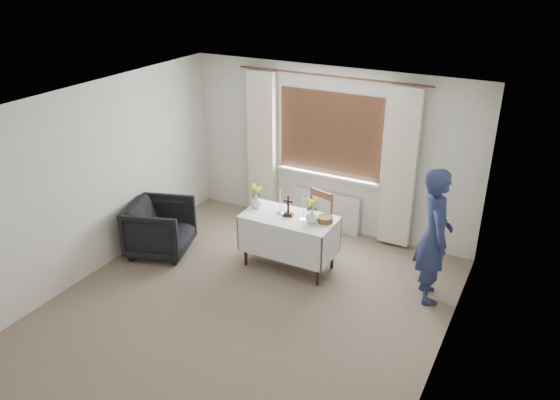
# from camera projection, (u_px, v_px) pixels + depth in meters

# --- Properties ---
(ground) EXTENTS (5.00, 5.00, 0.00)m
(ground) POSITION_uv_depth(u_px,v_px,m) (244.00, 310.00, 6.59)
(ground) COLOR gray
(ground) RESTS_ON ground
(altar_table) EXTENTS (1.24, 0.64, 0.76)m
(altar_table) POSITION_uv_depth(u_px,v_px,m) (289.00, 242.00, 7.35)
(altar_table) COLOR white
(altar_table) RESTS_ON ground
(wooden_chair) EXTENTS (0.52, 0.52, 0.92)m
(wooden_chair) POSITION_uv_depth(u_px,v_px,m) (313.00, 224.00, 7.66)
(wooden_chair) COLOR #57331D
(wooden_chair) RESTS_ON ground
(armchair) EXTENTS (1.06, 1.05, 0.77)m
(armchair) POSITION_uv_depth(u_px,v_px,m) (160.00, 228.00, 7.71)
(armchair) COLOR black
(armchair) RESTS_ON ground
(person) EXTENTS (0.64, 0.74, 1.72)m
(person) POSITION_uv_depth(u_px,v_px,m) (434.00, 236.00, 6.50)
(person) COLOR navy
(person) RESTS_ON ground
(radiator) EXTENTS (1.10, 0.10, 0.60)m
(radiator) POSITION_uv_depth(u_px,v_px,m) (325.00, 211.00, 8.41)
(radiator) COLOR silver
(radiator) RESTS_ON ground
(wooden_cross) EXTENTS (0.15, 0.12, 0.29)m
(wooden_cross) POSITION_uv_depth(u_px,v_px,m) (288.00, 206.00, 7.15)
(wooden_cross) COLOR black
(wooden_cross) RESTS_ON altar_table
(candlestick_left) EXTENTS (0.12, 0.12, 0.36)m
(candlestick_left) POSITION_uv_depth(u_px,v_px,m) (280.00, 201.00, 7.20)
(candlestick_left) COLOR silver
(candlestick_left) RESTS_ON altar_table
(candlestick_right) EXTENTS (0.12, 0.12, 0.32)m
(candlestick_right) POSITION_uv_depth(u_px,v_px,m) (303.00, 209.00, 7.03)
(candlestick_right) COLOR silver
(candlestick_right) RESTS_ON altar_table
(flower_vase_left) EXTENTS (0.20, 0.20, 0.17)m
(flower_vase_left) POSITION_uv_depth(u_px,v_px,m) (256.00, 201.00, 7.42)
(flower_vase_left) COLOR white
(flower_vase_left) RESTS_ON altar_table
(flower_vase_right) EXTENTS (0.18, 0.18, 0.18)m
(flower_vase_right) POSITION_uv_depth(u_px,v_px,m) (312.00, 216.00, 7.00)
(flower_vase_right) COLOR white
(flower_vase_right) RESTS_ON altar_table
(wicker_basket) EXTENTS (0.27, 0.27, 0.08)m
(wicker_basket) POSITION_uv_depth(u_px,v_px,m) (325.00, 219.00, 7.03)
(wicker_basket) COLOR brown
(wicker_basket) RESTS_ON altar_table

